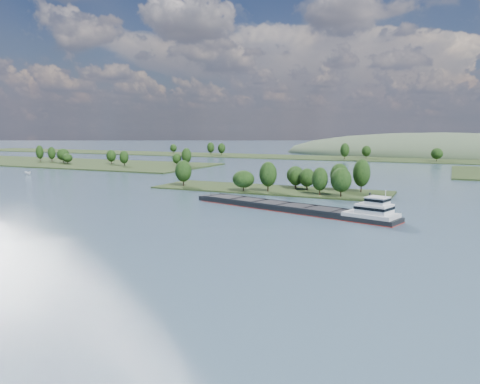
% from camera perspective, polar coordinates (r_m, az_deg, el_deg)
% --- Properties ---
extents(ground, '(1800.00, 1800.00, 0.00)m').
position_cam_1_polar(ground, '(144.47, -4.90, -2.65)').
color(ground, '#3B5065').
rests_on(ground, ground).
extents(tree_island, '(100.00, 30.17, 14.55)m').
position_cam_1_polar(tree_island, '(194.74, 5.19, 1.20)').
color(tree_island, '#202F15').
rests_on(tree_island, ground).
extents(left_bank, '(300.00, 80.00, 13.98)m').
position_cam_1_polar(left_bank, '(399.48, -24.13, 3.48)').
color(left_bank, '#202F15').
rests_on(left_bank, ground).
extents(back_shoreline, '(900.00, 60.00, 14.71)m').
position_cam_1_polar(back_shoreline, '(408.95, 15.74, 3.93)').
color(back_shoreline, '#202F15').
rests_on(back_shoreline, ground).
extents(hill_west, '(320.00, 160.00, 44.00)m').
position_cam_1_polar(hill_west, '(504.57, 23.35, 4.19)').
color(hill_west, '#3C4E35').
rests_on(hill_west, ground).
extents(cargo_barge, '(72.42, 28.21, 9.85)m').
position_cam_1_polar(cargo_barge, '(147.83, 7.52, -1.96)').
color(cargo_barge, black).
rests_on(cargo_barge, ground).
extents(motorboat, '(5.80, 3.16, 2.12)m').
position_cam_1_polar(motorboat, '(289.23, -24.44, 2.12)').
color(motorboat, white).
rests_on(motorboat, ground).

